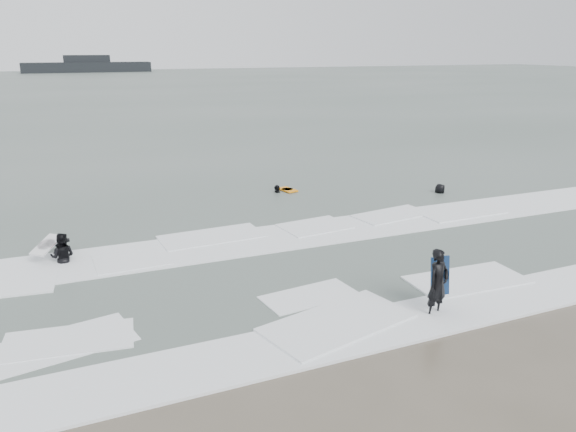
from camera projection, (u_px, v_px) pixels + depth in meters
name	position (u px, v px, depth m)	size (l,w,h in m)	color
ground	(370.00, 317.00, 13.27)	(320.00, 320.00, 0.00)	brown
sea	(95.00, 90.00, 83.91)	(320.00, 320.00, 0.00)	#47544C
surfer_centre	(435.00, 315.00, 13.33)	(0.61, 0.40, 1.68)	black
surfer_wading	(64.00, 263.00, 16.54)	(0.72, 0.56, 1.49)	black
surfer_breaker	(62.00, 255.00, 17.21)	(0.97, 0.56, 1.50)	black
surfer_right_near	(277.00, 193.00, 24.46)	(0.90, 0.37, 1.54)	black
surfer_right_far	(440.00, 194.00, 24.37)	(0.78, 0.51, 1.60)	black
surf_foam	(305.00, 262.00, 16.52)	(30.03, 9.06, 0.09)	white
bodyboards	(251.00, 227.00, 18.25)	(10.63, 12.65, 1.25)	#0F2448
vessel_horizon	(87.00, 66.00, 143.28)	(31.27, 5.58, 4.24)	black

